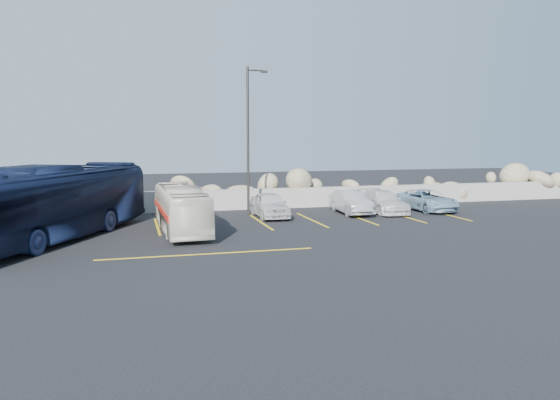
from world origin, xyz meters
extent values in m
plane|color=black|center=(0.00, 0.00, 0.00)|extent=(90.00, 90.00, 0.00)
cube|color=gray|center=(0.00, 12.00, 0.60)|extent=(60.00, 0.40, 1.20)
cube|color=gold|center=(-2.50, 7.00, 0.01)|extent=(0.12, 5.00, 0.01)
cube|color=gold|center=(2.60, 7.00, 0.01)|extent=(0.12, 5.00, 0.01)
cube|color=gold|center=(5.30, 7.00, 0.01)|extent=(0.12, 5.00, 0.01)
cube|color=gold|center=(7.90, 7.00, 0.01)|extent=(0.12, 5.00, 0.01)
cube|color=gold|center=(10.50, 7.00, 0.01)|extent=(0.12, 5.00, 0.01)
cube|color=gold|center=(13.10, 7.00, 0.01)|extent=(0.12, 5.00, 0.01)
cube|color=gold|center=(-1.00, 0.20, 0.01)|extent=(8.00, 0.12, 0.01)
cylinder|color=#2B2927|center=(2.50, 9.50, 4.00)|extent=(0.14, 0.14, 8.00)
cylinder|color=#2B2927|center=(2.95, 9.50, 7.80)|extent=(0.90, 0.08, 0.08)
cube|color=#2B2927|center=(3.40, 9.50, 7.75)|extent=(0.35, 0.18, 0.12)
imported|color=silver|center=(-1.50, 5.37, 1.04)|extent=(2.00, 7.51, 2.08)
imported|color=#0F1834|center=(-6.74, 4.74, 1.57)|extent=(7.48, 11.20, 3.13)
imported|color=silver|center=(3.45, 8.54, 0.67)|extent=(1.59, 3.92, 1.34)
imported|color=#9E9EA2|center=(8.15, 8.57, 0.64)|extent=(1.50, 3.91, 1.27)
imported|color=silver|center=(10.09, 8.56, 0.62)|extent=(1.81, 4.29, 1.24)
imported|color=#7D9CB2|center=(12.94, 8.67, 0.60)|extent=(2.34, 4.48, 1.20)
camera|label=1|loc=(-3.61, -19.48, 4.30)|focal=35.00mm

